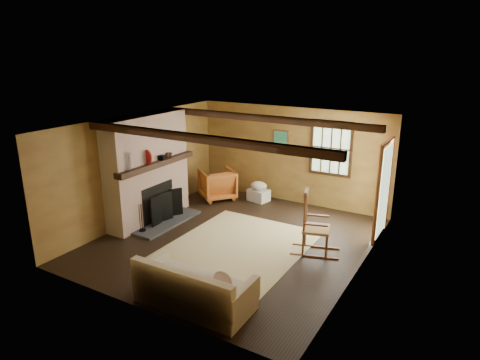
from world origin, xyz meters
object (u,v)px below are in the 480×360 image
Objects in this scene: laundry_basket at (259,195)px; armchair at (217,184)px; fireplace at (149,173)px; rocking_chair at (314,226)px; sofa at (193,291)px.

armchair is at bearing -159.45° from laundry_basket.
armchair is (0.52, 1.97, -0.72)m from fireplace.
rocking_chair is 1.48× the size of armchair.
armchair is (-3.26, 1.65, -0.14)m from rocking_chair.
laundry_basket is at bearing 105.77° from sofa.
sofa is 3.63× the size of laundry_basket.
rocking_chair is 3.66m from armchair.
laundry_basket is (-1.36, 4.65, -0.11)m from sofa.
armchair reaches higher than sofa.
fireplace is 3.79m from sofa.
armchair is at bearing 118.47° from sofa.
fireplace reaches higher than laundry_basket.
laundry_basket is at bearing 148.70° from armchair.
fireplace reaches higher than sofa.
rocking_chair is 0.69× the size of sofa.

